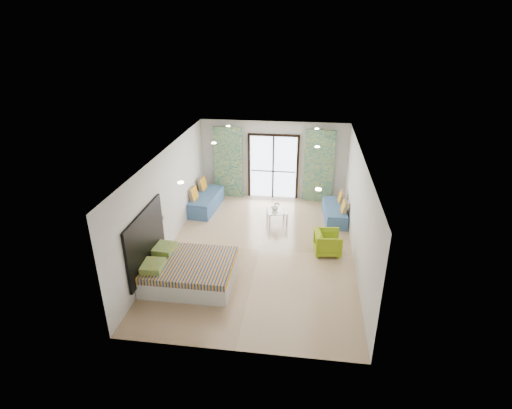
# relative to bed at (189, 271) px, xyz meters

# --- Properties ---
(floor) EXTENTS (5.00, 7.50, 0.01)m
(floor) POSITION_rel_bed_xyz_m (1.48, 1.70, -0.30)
(floor) COLOR #9D7E5D
(floor) RESTS_ON ground
(ceiling) EXTENTS (5.00, 7.50, 0.01)m
(ceiling) POSITION_rel_bed_xyz_m (1.48, 1.70, 2.40)
(ceiling) COLOR silver
(ceiling) RESTS_ON ground
(wall_back) EXTENTS (5.00, 0.01, 2.70)m
(wall_back) POSITION_rel_bed_xyz_m (1.48, 5.45, 1.05)
(wall_back) COLOR silver
(wall_back) RESTS_ON ground
(wall_front) EXTENTS (5.00, 0.01, 2.70)m
(wall_front) POSITION_rel_bed_xyz_m (1.48, -2.05, 1.05)
(wall_front) COLOR silver
(wall_front) RESTS_ON ground
(wall_left) EXTENTS (0.01, 7.50, 2.70)m
(wall_left) POSITION_rel_bed_xyz_m (-1.02, 1.70, 1.05)
(wall_left) COLOR silver
(wall_left) RESTS_ON ground
(wall_right) EXTENTS (0.01, 7.50, 2.70)m
(wall_right) POSITION_rel_bed_xyz_m (3.98, 1.70, 1.05)
(wall_right) COLOR silver
(wall_right) RESTS_ON ground
(balcony_door) EXTENTS (1.76, 0.08, 2.28)m
(balcony_door) POSITION_rel_bed_xyz_m (1.48, 5.42, 0.96)
(balcony_door) COLOR black
(balcony_door) RESTS_ON floor
(balcony_rail) EXTENTS (1.52, 0.03, 0.04)m
(balcony_rail) POSITION_rel_bed_xyz_m (1.48, 5.43, 0.65)
(balcony_rail) COLOR #595451
(balcony_rail) RESTS_ON balcony_door
(curtain_left) EXTENTS (1.00, 0.10, 2.50)m
(curtain_left) POSITION_rel_bed_xyz_m (-0.07, 5.27, 0.95)
(curtain_left) COLOR silver
(curtain_left) RESTS_ON floor
(curtain_right) EXTENTS (1.00, 0.10, 2.50)m
(curtain_right) POSITION_rel_bed_xyz_m (3.03, 5.27, 0.95)
(curtain_right) COLOR silver
(curtain_right) RESTS_ON floor
(downlight_a) EXTENTS (0.12, 0.12, 0.02)m
(downlight_a) POSITION_rel_bed_xyz_m (0.08, -0.30, 2.37)
(downlight_a) COLOR #FFE0B2
(downlight_a) RESTS_ON ceiling
(downlight_b) EXTENTS (0.12, 0.12, 0.02)m
(downlight_b) POSITION_rel_bed_xyz_m (2.88, -0.30, 2.37)
(downlight_b) COLOR #FFE0B2
(downlight_b) RESTS_ON ceiling
(downlight_c) EXTENTS (0.12, 0.12, 0.02)m
(downlight_c) POSITION_rel_bed_xyz_m (0.08, 2.70, 2.37)
(downlight_c) COLOR #FFE0B2
(downlight_c) RESTS_ON ceiling
(downlight_d) EXTENTS (0.12, 0.12, 0.02)m
(downlight_d) POSITION_rel_bed_xyz_m (2.88, 2.70, 2.37)
(downlight_d) COLOR #FFE0B2
(downlight_d) RESTS_ON ceiling
(downlight_e) EXTENTS (0.12, 0.12, 0.02)m
(downlight_e) POSITION_rel_bed_xyz_m (0.08, 4.70, 2.37)
(downlight_e) COLOR #FFE0B2
(downlight_e) RESTS_ON ceiling
(downlight_f) EXTENTS (0.12, 0.12, 0.02)m
(downlight_f) POSITION_rel_bed_xyz_m (2.88, 4.70, 2.37)
(downlight_f) COLOR #FFE0B2
(downlight_f) RESTS_ON ceiling
(headboard) EXTENTS (0.06, 2.10, 1.50)m
(headboard) POSITION_rel_bed_xyz_m (-0.98, 0.00, 0.75)
(headboard) COLOR black
(headboard) RESTS_ON floor
(switch_plate) EXTENTS (0.02, 0.10, 0.10)m
(switch_plate) POSITION_rel_bed_xyz_m (-0.99, 1.25, 0.75)
(switch_plate) COLOR silver
(switch_plate) RESTS_ON wall_left
(bed) EXTENTS (2.05, 1.67, 0.71)m
(bed) POSITION_rel_bed_xyz_m (0.00, 0.00, 0.00)
(bed) COLOR silver
(bed) RESTS_ON floor
(daybed_left) EXTENTS (0.87, 1.91, 0.92)m
(daybed_left) POSITION_rel_bed_xyz_m (-0.64, 4.09, -0.01)
(daybed_left) COLOR #3A5C8B
(daybed_left) RESTS_ON floor
(daybed_right) EXTENTS (0.74, 1.66, 0.80)m
(daybed_right) POSITION_rel_bed_xyz_m (3.59, 3.86, -0.05)
(daybed_right) COLOR #3A5C8B
(daybed_right) RESTS_ON floor
(coffee_table) EXTENTS (0.74, 0.74, 0.70)m
(coffee_table) POSITION_rel_bed_xyz_m (1.80, 3.41, 0.06)
(coffee_table) COLOR silver
(coffee_table) RESTS_ON floor
(vase) EXTENTS (0.22, 0.22, 0.20)m
(vase) POSITION_rel_bed_xyz_m (1.73, 3.43, 0.21)
(vase) COLOR white
(vase) RESTS_ON coffee_table
(armchair) EXTENTS (0.70, 0.74, 0.70)m
(armchair) POSITION_rel_bed_xyz_m (3.30, 1.76, 0.05)
(armchair) COLOR #8EAB16
(armchair) RESTS_ON floor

